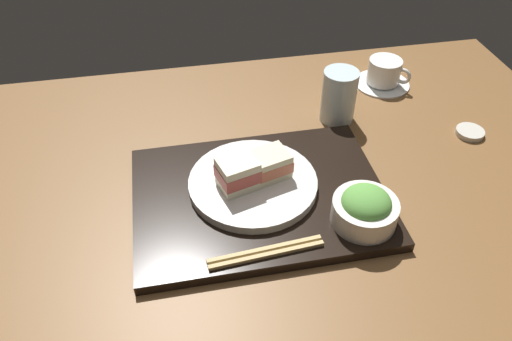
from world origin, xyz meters
The scene contains 10 objects.
ground_plane centered at (0.00, 0.00, -1.50)cm, with size 140.00×100.00×3.00cm, color brown.
serving_tray centered at (0.79, 0.95, 0.95)cm, with size 43.37×31.98×1.90cm, color black.
sandwich_plate centered at (0.19, 2.75, 2.69)cm, with size 22.54×22.54×1.57cm, color silver.
sandwich_near centered at (-2.76, 1.87, 6.19)cm, with size 7.75×7.01×5.42cm.
sandwich_far centered at (3.15, 3.63, 5.81)cm, with size 7.81×7.04×4.67cm.
salad_bowl centered at (16.13, -8.70, 4.76)cm, with size 10.68×10.68×6.37cm.
chopsticks_pair centered at (-0.85, -12.45, 2.25)cm, with size 18.35×3.28×0.70cm.
coffee_cup centered at (36.55, 33.10, 2.79)cm, with size 12.68×12.68×6.32cm.
drinking_glass centered at (21.72, 22.13, 5.63)cm, with size 7.20×7.20×11.26cm, color silver.
small_sauce_dish centered at (46.82, 11.49, 0.55)cm, with size 5.66×5.66×1.10cm, color beige.
Camera 1 is at (-11.60, -59.73, 61.99)cm, focal length 34.85 mm.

